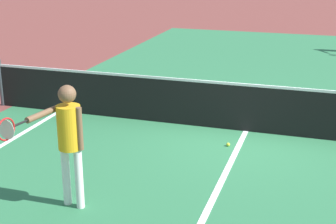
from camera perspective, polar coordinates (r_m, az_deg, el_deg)
ground_plane at (r=9.85m, az=8.95°, el=-2.18°), size 60.00×60.00×0.00m
court_surface_inbounds at (r=9.85m, az=8.95°, el=-2.17°), size 10.62×24.40×0.00m
line_center_service at (r=6.98m, az=4.66°, el=-10.97°), size 0.10×6.40×0.01m
net at (r=9.69m, az=9.09°, el=0.55°), size 11.23×0.09×1.07m
player_near at (r=6.69m, az=-11.42°, el=-2.39°), size 0.65×1.19×1.74m
tennis_ball_near_net at (r=9.06m, az=6.93°, el=-3.73°), size 0.07×0.07×0.07m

